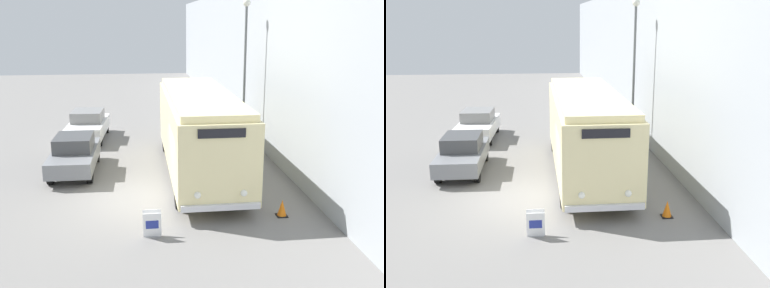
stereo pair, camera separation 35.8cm
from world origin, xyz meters
TOP-DOWN VIEW (x-y plane):
  - ground_plane at (0.00, 0.00)m, footprint 80.00×80.00m
  - building_wall_right at (6.33, 10.00)m, footprint 0.30×60.00m
  - vintage_bus at (2.59, 2.55)m, footprint 2.66×9.92m
  - sign_board at (0.42, -2.97)m, footprint 0.54×0.31m
  - streetlamp at (5.28, 6.08)m, footprint 0.36×0.36m
  - parked_car_near at (-2.59, 3.36)m, footprint 1.85×4.17m
  - parked_car_mid at (-2.57, 8.87)m, footprint 2.08×4.31m
  - traffic_cone at (4.71, -2.03)m, footprint 0.36×0.36m

SIDE VIEW (x-z plane):
  - ground_plane at x=0.00m, z-range 0.00..0.00m
  - traffic_cone at x=4.71m, z-range -0.01..0.56m
  - sign_board at x=0.42m, z-range -0.01..0.79m
  - parked_car_mid at x=-2.57m, z-range 0.01..1.57m
  - parked_car_near at x=-2.59m, z-range 0.01..1.58m
  - vintage_bus at x=2.59m, z-range 0.20..3.63m
  - building_wall_right at x=6.33m, z-range 0.00..8.08m
  - streetlamp at x=5.28m, z-range 0.99..8.18m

